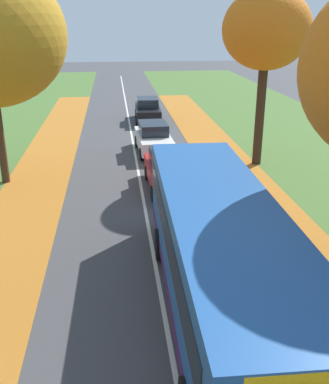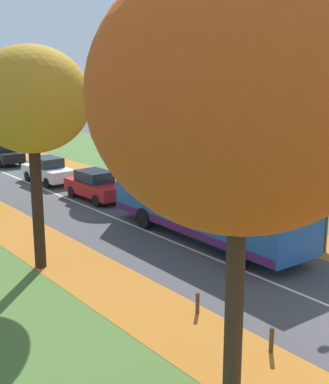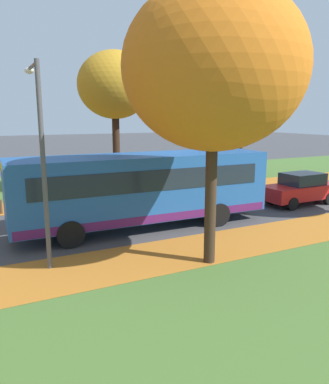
% 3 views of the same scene
% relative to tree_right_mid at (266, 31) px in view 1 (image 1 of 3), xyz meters
% --- Properties ---
extents(leaf_litter_left, '(2.80, 60.00, 0.00)m').
position_rel_tree_right_mid_xyz_m(leaf_litter_left, '(-10.61, -8.25, -6.34)').
color(leaf_litter_left, '#B26B23').
rests_on(leaf_litter_left, grass_verge_left).
extents(leaf_litter_right, '(2.80, 60.00, 0.00)m').
position_rel_tree_right_mid_xyz_m(leaf_litter_right, '(-1.41, -8.25, -6.34)').
color(leaf_litter_right, '#B26B23').
rests_on(leaf_litter_right, grass_verge_right).
extents(road_centre_line, '(0.12, 80.00, 0.01)m').
position_rel_tree_right_mid_xyz_m(road_centre_line, '(-6.01, -2.25, -6.34)').
color(road_centre_line, silver).
rests_on(road_centre_line, ground).
extents(tree_right_mid, '(4.05, 4.05, 8.23)m').
position_rel_tree_right_mid_xyz_m(tree_right_mid, '(0.00, 0.00, 0.00)').
color(tree_right_mid, '#382619').
rests_on(tree_right_mid, ground).
extents(bus, '(2.81, 10.45, 2.98)m').
position_rel_tree_right_mid_xyz_m(bus, '(-4.68, -11.90, -4.65)').
color(bus, '#1E5199').
rests_on(bus, ground).
extents(car_red_lead, '(1.86, 4.24, 1.62)m').
position_rel_tree_right_mid_xyz_m(car_red_lead, '(-4.85, -3.01, -5.54)').
color(car_red_lead, '#B21919').
rests_on(car_red_lead, ground).
extents(car_white_following, '(1.91, 4.27, 1.62)m').
position_rel_tree_right_mid_xyz_m(car_white_following, '(-4.98, 2.63, -5.54)').
color(car_white_following, silver).
rests_on(car_white_following, ground).
extents(car_black_third_in_line, '(1.89, 4.25, 1.62)m').
position_rel_tree_right_mid_xyz_m(car_black_third_in_line, '(-4.67, 10.69, -5.54)').
color(car_black_third_in_line, black).
rests_on(car_black_third_in_line, ground).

